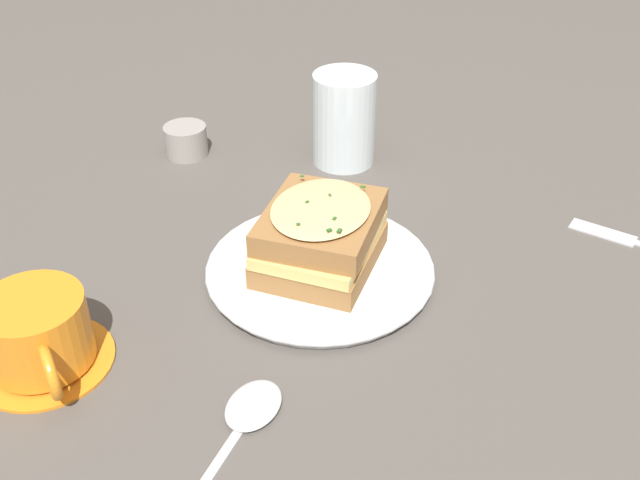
# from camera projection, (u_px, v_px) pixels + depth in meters

# --- Properties ---
(ground_plane) EXTENTS (2.40, 2.40, 0.00)m
(ground_plane) POSITION_uv_depth(u_px,v_px,m) (305.00, 283.00, 0.76)
(ground_plane) COLOR #514C47
(dinner_plate) EXTENTS (0.23, 0.23, 0.02)m
(dinner_plate) POSITION_uv_depth(u_px,v_px,m) (320.00, 269.00, 0.77)
(dinner_plate) COLOR white
(dinner_plate) RESTS_ON ground_plane
(sandwich) EXTENTS (0.16, 0.17, 0.07)m
(sandwich) POSITION_uv_depth(u_px,v_px,m) (320.00, 236.00, 0.75)
(sandwich) COLOR olive
(sandwich) RESTS_ON dinner_plate
(teacup_with_saucer) EXTENTS (0.12, 0.14, 0.07)m
(teacup_with_saucer) POSITION_uv_depth(u_px,v_px,m) (38.00, 335.00, 0.65)
(teacup_with_saucer) COLOR orange
(teacup_with_saucer) RESTS_ON ground_plane
(water_glass) EXTENTS (0.08, 0.08, 0.12)m
(water_glass) POSITION_uv_depth(u_px,v_px,m) (344.00, 119.00, 0.94)
(water_glass) COLOR silver
(water_glass) RESTS_ON ground_plane
(fork) EXTENTS (0.14, 0.15, 0.00)m
(fork) POSITION_uv_depth(u_px,v_px,m) (635.00, 242.00, 0.82)
(fork) COLOR silver
(fork) RESTS_ON ground_plane
(spoon) EXTENTS (0.12, 0.16, 0.01)m
(spoon) POSITION_uv_depth(u_px,v_px,m) (248.00, 414.00, 0.61)
(spoon) COLOR silver
(spoon) RESTS_ON ground_plane
(condiment_pot) EXTENTS (0.06, 0.06, 0.04)m
(condiment_pot) POSITION_uv_depth(u_px,v_px,m) (186.00, 141.00, 0.98)
(condiment_pot) COLOR gray
(condiment_pot) RESTS_ON ground_plane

